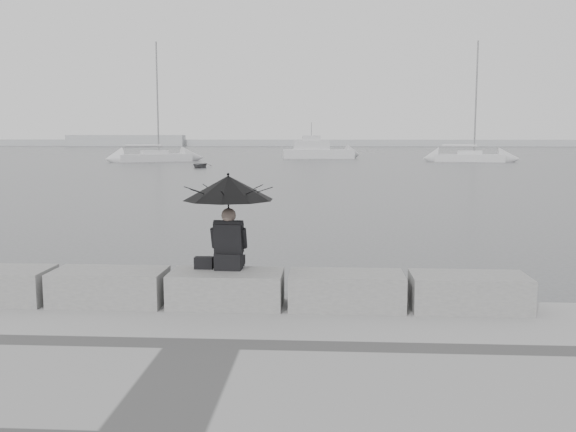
# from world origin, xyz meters

# --- Properties ---
(ground) EXTENTS (360.00, 360.00, 0.00)m
(ground) POSITION_xyz_m (0.00, 0.00, 0.00)
(ground) COLOR #3F4143
(ground) RESTS_ON ground
(stone_block_left) EXTENTS (1.60, 0.80, 0.50)m
(stone_block_left) POSITION_xyz_m (-1.70, -0.45, 0.75)
(stone_block_left) COLOR slate
(stone_block_left) RESTS_ON promenade
(stone_block_centre) EXTENTS (1.60, 0.80, 0.50)m
(stone_block_centre) POSITION_xyz_m (0.00, -0.45, 0.75)
(stone_block_centre) COLOR slate
(stone_block_centre) RESTS_ON promenade
(stone_block_right) EXTENTS (1.60, 0.80, 0.50)m
(stone_block_right) POSITION_xyz_m (1.70, -0.45, 0.75)
(stone_block_right) COLOR slate
(stone_block_right) RESTS_ON promenade
(stone_block_far_right) EXTENTS (1.60, 0.80, 0.50)m
(stone_block_far_right) POSITION_xyz_m (3.40, -0.45, 0.75)
(stone_block_far_right) COLOR slate
(stone_block_far_right) RESTS_ON promenade
(seated_person) EXTENTS (1.31, 1.31, 1.39)m
(seated_person) POSITION_xyz_m (0.01, -0.25, 2.03)
(seated_person) COLOR black
(seated_person) RESTS_ON stone_block_centre
(bag) EXTENTS (0.26, 0.15, 0.17)m
(bag) POSITION_xyz_m (-0.36, -0.25, 1.08)
(bag) COLOR black
(bag) RESTS_ON stone_block_centre
(distant_landmass) EXTENTS (180.00, 8.00, 2.80)m
(distant_landmass) POSITION_xyz_m (-8.14, 154.51, 0.90)
(distant_landmass) COLOR #A8ABAE
(distant_landmass) RESTS_ON ground
(sailboat_left) EXTENTS (7.97, 6.04, 12.90)m
(sailboat_left) POSITION_xyz_m (-17.45, 59.75, 0.52)
(sailboat_left) COLOR #BCBCBE
(sailboat_left) RESTS_ON ground
(sailboat_right) EXTENTS (7.61, 3.77, 12.90)m
(sailboat_right) POSITION_xyz_m (16.76, 61.45, 0.53)
(sailboat_right) COLOR #BCBCBE
(sailboat_right) RESTS_ON ground
(motor_cruiser) EXTENTS (8.88, 3.61, 4.50)m
(motor_cruiser) POSITION_xyz_m (0.25, 70.04, 0.89)
(motor_cruiser) COLOR #BCBCBE
(motor_cruiser) RESTS_ON ground
(dinghy) EXTENTS (2.78, 1.22, 0.47)m
(dinghy) POSITION_xyz_m (-9.96, 47.30, 0.23)
(dinghy) COLOR slate
(dinghy) RESTS_ON ground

